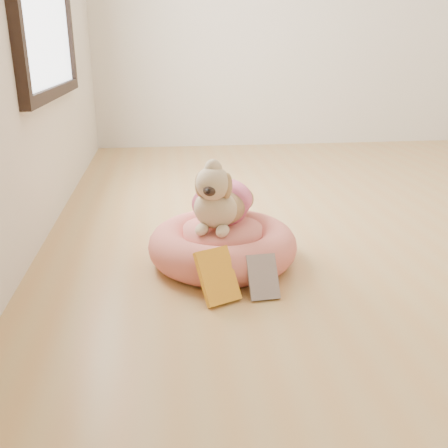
{
  "coord_description": "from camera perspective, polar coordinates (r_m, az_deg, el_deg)",
  "views": [
    {
      "loc": [
        -1.41,
        -2.49,
        0.9
      ],
      "look_at": [
        -1.16,
        -0.53,
        0.2
      ],
      "focal_mm": 40.0,
      "sensor_mm": 36.0,
      "label": 1
    }
  ],
  "objects": [
    {
      "name": "pet_bed",
      "position": [
        2.19,
        -0.16,
        -2.43
      ],
      "size": [
        0.65,
        0.65,
        0.17
      ],
      "color": "#D97455",
      "rests_on": "floor"
    },
    {
      "name": "floor",
      "position": [
        3.0,
        21.24,
        0.79
      ],
      "size": [
        4.5,
        4.5,
        0.0
      ],
      "primitive_type": "plane",
      "color": "tan",
      "rests_on": "ground"
    },
    {
      "name": "book_yellow",
      "position": [
        1.86,
        -0.75,
        -5.97
      ],
      "size": [
        0.18,
        0.18,
        0.19
      ],
      "primitive_type": "cube",
      "rotation": [
        -0.55,
        0.0,
        0.42
      ],
      "color": "yellow",
      "rests_on": "floor"
    },
    {
      "name": "dog",
      "position": [
        2.14,
        -0.45,
        4.03
      ],
      "size": [
        0.43,
        0.51,
        0.32
      ],
      "primitive_type": null,
      "rotation": [
        0.0,
        0.0,
        -0.34
      ],
      "color": "brown",
      "rests_on": "pet_bed"
    },
    {
      "name": "book_white",
      "position": [
        1.91,
        4.47,
        -6.06
      ],
      "size": [
        0.12,
        0.12,
        0.15
      ],
      "primitive_type": "cube",
      "rotation": [
        -0.59,
        0.0,
        0.08
      ],
      "color": "white",
      "rests_on": "floor"
    }
  ]
}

